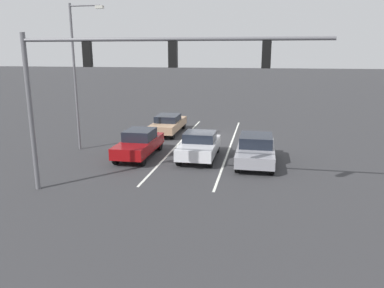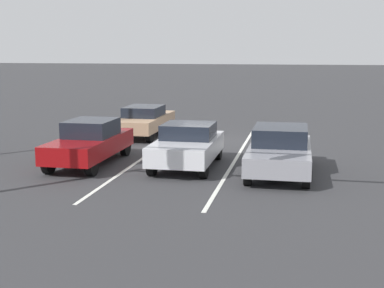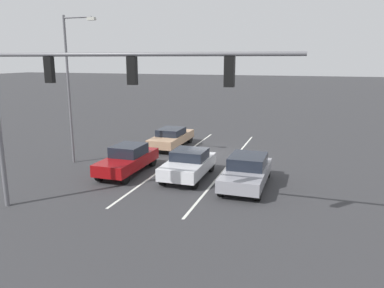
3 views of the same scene
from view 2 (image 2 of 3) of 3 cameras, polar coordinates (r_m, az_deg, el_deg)
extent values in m
plane|color=#333335|center=(23.39, 1.73, 0.39)|extent=(240.00, 240.00, 0.00)
cube|color=silver|center=(21.02, 5.22, -0.74)|extent=(0.12, 16.40, 0.01)
cube|color=silver|center=(21.63, -3.65, -0.41)|extent=(0.12, 16.40, 0.01)
cube|color=maroon|center=(18.79, -10.86, -0.14)|extent=(1.72, 4.51, 0.61)
cube|color=black|center=(18.87, -10.70, 1.70)|extent=(1.52, 1.86, 0.56)
cube|color=red|center=(20.60, -6.99, 1.29)|extent=(0.24, 0.06, 0.12)
cube|color=red|center=(21.02, -10.12, 1.38)|extent=(0.24, 0.06, 0.12)
cylinder|color=black|center=(17.08, -10.64, -2.19)|extent=(0.22, 0.71, 0.71)
cylinder|color=black|center=(17.67, -15.05, -1.95)|extent=(0.22, 0.71, 0.71)
cylinder|color=black|center=(20.11, -7.12, -0.25)|extent=(0.22, 0.71, 0.71)
cylinder|color=black|center=(20.62, -10.98, -0.10)|extent=(0.22, 0.71, 0.71)
cube|color=silver|center=(17.99, -0.51, -0.43)|extent=(1.92, 4.10, 0.62)
cube|color=black|center=(18.13, -0.36, 1.43)|extent=(1.69, 1.66, 0.50)
cube|color=red|center=(19.80, 2.60, 0.98)|extent=(0.24, 0.06, 0.12)
cube|color=red|center=(20.04, -1.20, 1.10)|extent=(0.24, 0.06, 0.12)
cylinder|color=black|center=(16.50, 1.25, -2.49)|extent=(0.22, 0.69, 0.69)
cylinder|color=black|center=(16.87, -4.30, -2.24)|extent=(0.22, 0.69, 0.69)
cylinder|color=black|center=(19.31, 2.79, -0.65)|extent=(0.22, 0.69, 0.69)
cylinder|color=black|center=(19.63, -1.99, -0.47)|extent=(0.22, 0.69, 0.69)
cube|color=gray|center=(17.30, 9.33, -1.12)|extent=(1.93, 4.62, 0.59)
cube|color=black|center=(17.53, 9.42, 0.93)|extent=(1.70, 2.13, 0.57)
cube|color=red|center=(19.50, 11.59, 0.50)|extent=(0.24, 0.06, 0.12)
cube|color=red|center=(19.54, 7.63, 0.64)|extent=(0.24, 0.06, 0.12)
cylinder|color=black|center=(15.66, 12.10, -3.50)|extent=(0.22, 0.64, 0.64)
cylinder|color=black|center=(15.72, 5.99, -3.27)|extent=(0.22, 0.64, 0.64)
cylinder|color=black|center=(19.05, 12.02, -1.08)|extent=(0.22, 0.64, 0.64)
cylinder|color=black|center=(19.11, 7.01, -0.90)|extent=(0.22, 0.64, 0.64)
cube|color=tan|center=(24.76, -5.08, 2.37)|extent=(1.76, 4.78, 0.56)
cube|color=black|center=(24.61, -5.16, 3.51)|extent=(1.55, 2.01, 0.46)
cube|color=red|center=(26.83, -2.39, 3.29)|extent=(0.24, 0.06, 0.12)
cube|color=red|center=(27.15, -4.92, 3.34)|extent=(0.24, 0.06, 0.12)
cylinder|color=black|center=(22.89, -4.54, 1.04)|extent=(0.22, 0.70, 0.70)
cylinder|color=black|center=(23.35, -8.08, 1.15)|extent=(0.22, 0.70, 0.70)
cylinder|color=black|center=(26.31, -2.40, 2.24)|extent=(0.22, 0.70, 0.70)
cylinder|color=black|center=(26.70, -5.53, 2.32)|extent=(0.22, 0.70, 0.70)
camera|label=1|loc=(3.07, -162.37, 26.79)|focal=35.00mm
camera|label=3|loc=(3.17, 118.23, 38.35)|focal=35.00mm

